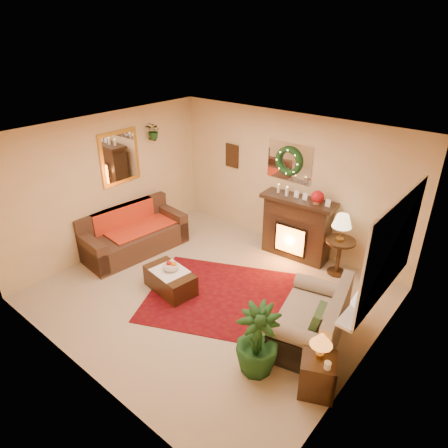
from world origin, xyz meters
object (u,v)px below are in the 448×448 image
Objects in this scene: loveseat at (311,314)px; coffee_table at (170,279)px; sofa at (134,231)px; side_table_round at (338,257)px; end_table_square at (318,374)px; fireplace at (296,230)px.

loveseat reaches higher than coffee_table.
sofa is 2.23× the size of coffee_table.
coffee_table is (-2.32, -0.47, -0.21)m from loveseat.
coffee_table is at bearing -130.25° from side_table_round.
sofa reaches higher than loveseat.
end_table_square is (0.94, -2.52, -0.05)m from side_table_round.
side_table_round is (-0.43, 1.77, -0.09)m from loveseat.
loveseat is at bearing 124.39° from end_table_square.
loveseat is 2.38m from coffee_table.
fireplace reaches higher than loveseat.
loveseat is at bearing -58.22° from fireplace.
loveseat is at bearing 6.40° from sofa.
side_table_round is 2.69m from end_table_square.
side_table_round is (0.89, -0.04, -0.23)m from fireplace.
fireplace is 1.38× the size of coffee_table.
side_table_round reaches higher than end_table_square.
fireplace is 1.83× the size of side_table_round.
loveseat reaches higher than side_table_round.
sofa is 1.62× the size of fireplace.
loveseat is (1.32, -1.81, -0.13)m from fireplace.
end_table_square is at bearing -58.67° from fireplace.
side_table_round is (3.36, 1.79, -0.11)m from sofa.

